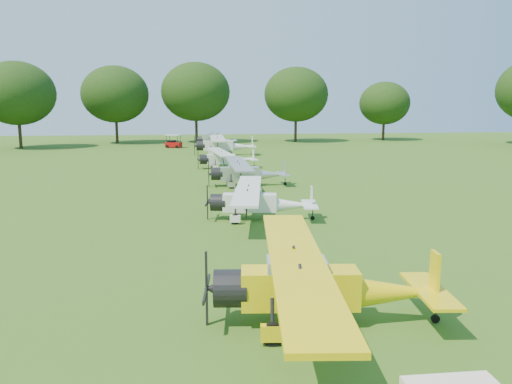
# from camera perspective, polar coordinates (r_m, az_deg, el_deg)

# --- Properties ---
(ground) EXTENTS (160.00, 160.00, 0.00)m
(ground) POSITION_cam_1_polar(r_m,az_deg,el_deg) (26.58, 0.19, -3.14)
(ground) COLOR #2D5615
(ground) RESTS_ON ground
(tree_belt) EXTENTS (137.36, 130.27, 14.52)m
(tree_belt) POSITION_cam_1_polar(r_m,az_deg,el_deg) (26.87, 7.95, 14.14)
(tree_belt) COLOR #332713
(tree_belt) RESTS_ON ground
(aircraft_2) EXTENTS (6.73, 10.70, 2.10)m
(aircraft_2) POSITION_cam_1_polar(r_m,az_deg,el_deg) (13.96, 7.10, -10.13)
(aircraft_2) COLOR yellow
(aircraft_2) RESTS_ON ground
(aircraft_3) EXTENTS (5.93, 9.39, 1.84)m
(aircraft_3) POSITION_cam_1_polar(r_m,az_deg,el_deg) (26.29, 0.23, -0.89)
(aircraft_3) COLOR white
(aircraft_3) RESTS_ON ground
(aircraft_4) EXTENTS (6.10, 9.68, 1.92)m
(aircraft_4) POSITION_cam_1_polar(r_m,az_deg,el_deg) (37.44, -1.17, 2.40)
(aircraft_4) COLOR silver
(aircraft_4) RESTS_ON ground
(aircraft_5) EXTENTS (5.79, 9.22, 1.81)m
(aircraft_5) POSITION_cam_1_polar(r_m,az_deg,el_deg) (48.13, -3.52, 3.97)
(aircraft_5) COLOR white
(aircraft_5) RESTS_ON ground
(aircraft_6) EXTENTS (7.51, 11.94, 2.35)m
(aircraft_6) POSITION_cam_1_polar(r_m,az_deg,el_deg) (60.98, -3.81, 5.51)
(aircraft_6) COLOR white
(aircraft_6) RESTS_ON ground
(aircraft_7) EXTENTS (6.19, 9.80, 1.93)m
(aircraft_7) POSITION_cam_1_polar(r_m,az_deg,el_deg) (74.65, -4.69, 6.10)
(aircraft_7) COLOR silver
(aircraft_7) RESTS_ON ground
(golf_cart) EXTENTS (2.48, 2.02, 1.85)m
(golf_cart) POSITION_cam_1_polar(r_m,az_deg,el_deg) (72.73, -9.43, 5.50)
(golf_cart) COLOR #AA0E0C
(golf_cart) RESTS_ON ground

